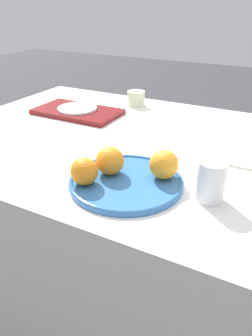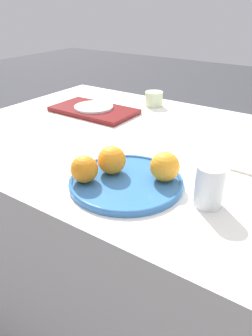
{
  "view_description": "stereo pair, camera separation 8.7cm",
  "coord_description": "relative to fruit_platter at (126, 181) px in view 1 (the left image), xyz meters",
  "views": [
    {
      "loc": [
        0.44,
        -0.97,
        1.23
      ],
      "look_at": [
        0.07,
        -0.29,
        0.82
      ],
      "focal_mm": 35.0,
      "sensor_mm": 36.0,
      "label": 1
    },
    {
      "loc": [
        0.51,
        -0.93,
        1.23
      ],
      "look_at": [
        0.07,
        -0.29,
        0.82
      ],
      "focal_mm": 35.0,
      "sensor_mm": 36.0,
      "label": 2
    }
  ],
  "objects": [
    {
      "name": "ground_plane",
      "position": [
        -0.07,
        0.29,
        -0.78
      ],
      "size": [
        12.0,
        12.0,
        0.0
      ],
      "primitive_type": "plane",
      "color": "#38383D"
    },
    {
      "name": "table",
      "position": [
        -0.07,
        0.29,
        -0.4
      ],
      "size": [
        1.57,
        1.02,
        0.77
      ],
      "color": "silver",
      "rests_on": "ground_plane"
    },
    {
      "name": "fruit_platter",
      "position": [
        0.0,
        0.0,
        0.0
      ],
      "size": [
        0.31,
        0.31,
        0.02
      ],
      "color": "#336BAD",
      "rests_on": "table"
    },
    {
      "name": "orange_0",
      "position": [
        -0.06,
        0.01,
        0.04
      ],
      "size": [
        0.08,
        0.08,
        0.08
      ],
      "color": "orange",
      "rests_on": "fruit_platter"
    },
    {
      "name": "orange_1",
      "position": [
        0.08,
        0.06,
        0.04
      ],
      "size": [
        0.08,
        0.08,
        0.08
      ],
      "color": "orange",
      "rests_on": "fruit_platter"
    },
    {
      "name": "orange_2",
      "position": [
        -0.09,
        -0.07,
        0.04
      ],
      "size": [
        0.07,
        0.07,
        0.07
      ],
      "color": "orange",
      "rests_on": "fruit_platter"
    },
    {
      "name": "water_glass",
      "position": [
        0.22,
        0.03,
        0.04
      ],
      "size": [
        0.07,
        0.07,
        0.11
      ],
      "color": "silver",
      "rests_on": "table"
    },
    {
      "name": "serving_tray",
      "position": [
        -0.47,
        0.44,
        0.0
      ],
      "size": [
        0.37,
        0.21,
        0.02
      ],
      "color": "maroon",
      "rests_on": "table"
    },
    {
      "name": "side_plate",
      "position": [
        -0.47,
        0.44,
        0.02
      ],
      "size": [
        0.17,
        0.17,
        0.01
      ],
      "color": "white",
      "rests_on": "serving_tray"
    },
    {
      "name": "cup_1",
      "position": [
        -0.3,
        0.67,
        0.02
      ],
      "size": [
        0.08,
        0.08,
        0.07
      ],
      "color": "beige",
      "rests_on": "table"
    },
    {
      "name": "napkin",
      "position": [
        0.27,
        0.31,
        -0.01
      ],
      "size": [
        0.12,
        0.15,
        0.01
      ],
      "color": "silver",
      "rests_on": "table"
    }
  ]
}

